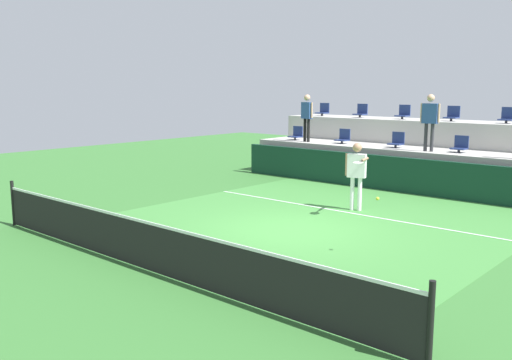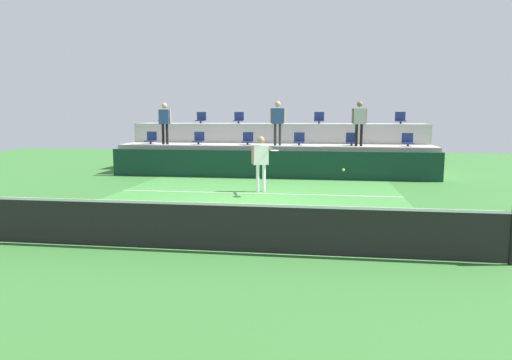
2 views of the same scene
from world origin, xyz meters
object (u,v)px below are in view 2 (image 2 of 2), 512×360
(stadium_chair_upper_mid_right, at_px, (319,119))
(spectator_in_grey, at_px, (165,119))
(tennis_ball, at_px, (343,170))
(spectator_in_white, at_px, (359,119))
(stadium_chair_lower_right, at_px, (351,140))
(stadium_chair_upper_center, at_px, (279,119))
(stadium_chair_lower_left, at_px, (199,139))
(stadium_chair_upper_left, at_px, (201,119))
(stadium_chair_upper_far_right, at_px, (400,119))
(stadium_chair_upper_far_left, at_px, (164,119))
(stadium_chair_lower_far_left, at_px, (151,139))
(stadium_chair_lower_far_right, at_px, (408,141))
(stadium_chair_lower_mid_right, at_px, (299,140))
(stadium_chair_lower_mid_left, at_px, (248,139))
(stadium_chair_upper_mid_left, at_px, (239,119))
(tennis_player, at_px, (261,158))
(spectator_leaning_on_rail, at_px, (278,119))
(stadium_chair_upper_right, at_px, (359,119))

(stadium_chair_upper_mid_right, xyz_separation_m, spectator_in_grey, (-6.40, -2.18, -0.01))
(tennis_ball, bearing_deg, spectator_in_white, 83.26)
(stadium_chair_lower_right, relative_size, stadium_chair_upper_center, 1.00)
(stadium_chair_lower_left, xyz_separation_m, spectator_in_white, (6.65, -0.38, 0.86))
(stadium_chair_upper_left, height_order, stadium_chair_upper_far_right, same)
(stadium_chair_upper_far_left, relative_size, tennis_ball, 7.65)
(stadium_chair_upper_far_left, distance_m, stadium_chair_upper_mid_right, 7.18)
(stadium_chair_upper_mid_right, bearing_deg, tennis_ball, -85.66)
(stadium_chair_lower_far_left, xyz_separation_m, stadium_chair_lower_far_right, (10.71, 0.00, 0.00))
(spectator_in_grey, bearing_deg, stadium_chair_lower_mid_right, 3.91)
(stadium_chair_lower_mid_left, relative_size, stadium_chair_upper_mid_left, 1.00)
(stadium_chair_lower_mid_left, bearing_deg, tennis_ball, -64.84)
(tennis_player, xyz_separation_m, spectator_leaning_on_rail, (0.11, 4.09, 1.22))
(stadium_chair_lower_mid_right, xyz_separation_m, stadium_chair_upper_mid_left, (-2.86, 1.80, 0.85))
(stadium_chair_lower_right, bearing_deg, stadium_chair_upper_center, 150.30)
(stadium_chair_lower_mid_left, distance_m, tennis_player, 4.64)
(stadium_chair_lower_far_left, bearing_deg, stadium_chair_upper_right, 11.40)
(stadium_chair_lower_far_left, relative_size, stadium_chair_lower_left, 1.00)
(stadium_chair_upper_mid_left, bearing_deg, stadium_chair_upper_mid_right, 0.00)
(stadium_chair_lower_right, bearing_deg, stadium_chair_lower_mid_right, 180.00)
(spectator_in_grey, height_order, tennis_ball, spectator_in_grey)
(stadium_chair_upper_center, relative_size, stadium_chair_upper_far_right, 1.00)
(stadium_chair_lower_mid_left, bearing_deg, stadium_chair_lower_left, 180.00)
(stadium_chair_upper_center, relative_size, stadium_chair_upper_mid_right, 1.00)
(stadium_chair_upper_mid_right, xyz_separation_m, stadium_chair_upper_right, (1.76, 0.00, 0.00))
(stadium_chair_upper_far_left, bearing_deg, stadium_chair_upper_left, 0.00)
(spectator_leaning_on_rail, bearing_deg, stadium_chair_lower_far_left, 176.03)
(tennis_player, bearing_deg, stadium_chair_lower_mid_left, 104.74)
(stadium_chair_upper_left, distance_m, spectator_leaning_on_rail, 4.36)
(stadium_chair_lower_far_left, distance_m, tennis_player, 7.03)
(stadium_chair_lower_far_left, bearing_deg, stadium_chair_upper_mid_right, 14.10)
(stadium_chair_upper_mid_right, xyz_separation_m, tennis_player, (-1.75, -6.27, -1.19))
(stadium_chair_upper_right, distance_m, stadium_chair_upper_far_right, 1.75)
(stadium_chair_upper_mid_left, xyz_separation_m, stadium_chair_upper_mid_right, (3.64, 0.00, 0.00))
(stadium_chair_lower_mid_right, bearing_deg, spectator_leaning_on_rail, -155.96)
(stadium_chair_upper_right, bearing_deg, stadium_chair_upper_mid_left, 180.00)
(stadium_chair_upper_left, relative_size, tennis_player, 0.29)
(stadium_chair_lower_left, height_order, stadium_chair_upper_far_right, stadium_chair_upper_far_right)
(tennis_player, xyz_separation_m, spectator_in_white, (3.36, 4.09, 1.21))
(stadium_chair_lower_mid_right, height_order, tennis_player, tennis_player)
(stadium_chair_upper_mid_right, relative_size, tennis_ball, 7.65)
(stadium_chair_lower_left, xyz_separation_m, stadium_chair_upper_far_right, (8.55, 1.80, 0.85))
(stadium_chair_upper_far_right, distance_m, spectator_in_white, 2.90)
(stadium_chair_upper_far_right, relative_size, spectator_in_white, 0.29)
(stadium_chair_upper_mid_right, relative_size, spectator_in_grey, 0.30)
(spectator_in_white, bearing_deg, stadium_chair_lower_mid_left, 175.16)
(stadium_chair_upper_center, bearing_deg, stadium_chair_lower_mid_left, -121.79)
(spectator_leaning_on_rail, bearing_deg, stadium_chair_lower_mid_left, 163.44)
(stadium_chair_lower_far_right, height_order, spectator_leaning_on_rail, spectator_leaning_on_rail)
(stadium_chair_upper_right, relative_size, spectator_in_white, 0.29)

